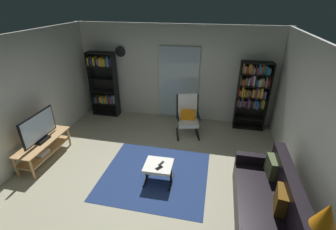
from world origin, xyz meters
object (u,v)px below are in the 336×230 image
object	(u,v)px
bookshelf_near_sofa	(253,91)
cell_phone	(159,168)
floor_lamp_by_sofa	(323,225)
ottoman	(159,167)
wall_clock	(120,52)
television	(39,128)
tv_stand	(43,147)
tv_remote	(161,163)
bookshelf_near_tv	(104,82)
lounge_armchair	(188,114)
leather_sofa	(267,202)

from	to	relation	value
bookshelf_near_sofa	cell_phone	size ratio (longest dim) A/B	12.86
bookshelf_near_sofa	floor_lamp_by_sofa	bearing A→B (deg)	-87.87
ottoman	wall_clock	world-z (taller)	wall_clock
television	floor_lamp_by_sofa	size ratio (longest dim) A/B	0.60
television	wall_clock	bearing A→B (deg)	72.22
tv_stand	cell_phone	bearing A→B (deg)	-4.95
bookshelf_near_sofa	cell_phone	xyz separation A→B (m)	(-1.80, -2.65, -0.65)
tv_remote	wall_clock	distance (m)	3.55
bookshelf_near_tv	floor_lamp_by_sofa	bearing A→B (deg)	-44.73
lounge_armchair	television	bearing A→B (deg)	-148.18
bookshelf_near_sofa	bookshelf_near_tv	bearing A→B (deg)	-179.70
cell_phone	bookshelf_near_sofa	bearing A→B (deg)	91.43
bookshelf_near_tv	ottoman	distance (m)	3.45
bookshelf_near_sofa	cell_phone	world-z (taller)	bookshelf_near_sofa
television	cell_phone	size ratio (longest dim) A/B	6.79
tv_stand	lounge_armchair	distance (m)	3.38
ottoman	tv_remote	distance (m)	0.10
cell_phone	tv_remote	bearing A→B (deg)	121.51
television	ottoman	size ratio (longest dim) A/B	1.79
lounge_armchair	cell_phone	bearing A→B (deg)	-96.92
bookshelf_near_tv	tv_stand	bearing A→B (deg)	-97.74
television	leather_sofa	size ratio (longest dim) A/B	0.52
bookshelf_near_sofa	lounge_armchair	bearing A→B (deg)	-157.88
cell_phone	ottoman	bearing A→B (deg)	146.77
bookshelf_near_sofa	tv_remote	world-z (taller)	bookshelf_near_sofa
lounge_armchair	cell_phone	xyz separation A→B (m)	(-0.24, -2.02, -0.14)
floor_lamp_by_sofa	tv_remote	bearing A→B (deg)	138.89
ottoman	floor_lamp_by_sofa	world-z (taller)	floor_lamp_by_sofa
wall_clock	bookshelf_near_tv	bearing A→B (deg)	-157.81
wall_clock	bookshelf_near_sofa	bearing A→B (deg)	-2.96
cell_phone	floor_lamp_by_sofa	xyz separation A→B (m)	(1.96, -1.58, 0.92)
tv_stand	floor_lamp_by_sofa	xyz separation A→B (m)	(4.57, -1.80, 1.00)
tv_stand	television	world-z (taller)	television
tv_stand	leather_sofa	xyz separation A→B (m)	(4.45, -0.58, 0.00)
ottoman	bookshelf_near_sofa	bearing A→B (deg)	54.16
leather_sofa	lounge_armchair	size ratio (longest dim) A/B	1.79
leather_sofa	cell_phone	size ratio (longest dim) A/B	13.09
television	wall_clock	world-z (taller)	wall_clock
leather_sofa	wall_clock	xyz separation A→B (m)	(-3.61, 3.19, 1.53)
tv_stand	ottoman	world-z (taller)	tv_stand
tv_remote	wall_clock	world-z (taller)	wall_clock
tv_stand	leather_sofa	distance (m)	4.48
bookshelf_near_sofa	floor_lamp_by_sofa	distance (m)	4.24
bookshelf_near_sofa	leather_sofa	size ratio (longest dim) A/B	0.98
television	floor_lamp_by_sofa	distance (m)	4.95
bookshelf_near_tv	tv_remote	distance (m)	3.44
tv_remote	leather_sofa	bearing A→B (deg)	6.75
bookshelf_near_sofa	floor_lamp_by_sofa	size ratio (longest dim) A/B	1.14
ottoman	tv_remote	size ratio (longest dim) A/B	3.69
bookshelf_near_sofa	ottoman	world-z (taller)	bookshelf_near_sofa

